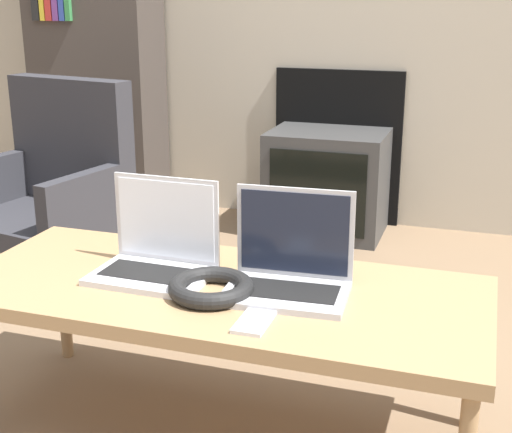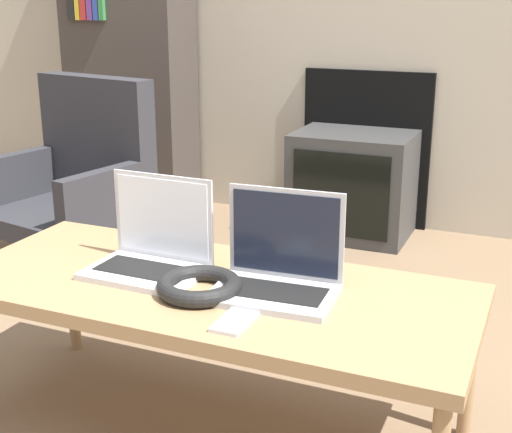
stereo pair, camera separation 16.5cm
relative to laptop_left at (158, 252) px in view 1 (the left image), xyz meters
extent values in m
cube|color=black|center=(0.06, 1.91, -0.10)|extent=(0.64, 0.03, 0.76)
cube|color=#9E7A51|center=(0.18, -0.03, -0.08)|extent=(1.32, 0.56, 0.04)
cylinder|color=#9E7A51|center=(-0.44, 0.21, -0.29)|extent=(0.04, 0.04, 0.39)
cylinder|color=#9E7A51|center=(0.80, 0.21, -0.29)|extent=(0.04, 0.04, 0.39)
cube|color=silver|center=(0.00, -0.04, -0.05)|extent=(0.30, 0.21, 0.02)
cube|color=black|center=(0.00, -0.04, -0.04)|extent=(0.25, 0.12, 0.00)
cube|color=silver|center=(0.00, 0.06, 0.07)|extent=(0.29, 0.01, 0.23)
cube|color=white|center=(0.00, 0.05, 0.07)|extent=(0.27, 0.01, 0.21)
cube|color=#B2B2B7|center=(0.35, -0.04, -0.05)|extent=(0.31, 0.22, 0.02)
cube|color=black|center=(0.35, -0.04, -0.04)|extent=(0.26, 0.13, 0.00)
cube|color=#B2B2B7|center=(0.35, 0.06, 0.07)|extent=(0.29, 0.03, 0.23)
cube|color=black|center=(0.35, 0.05, 0.07)|extent=(0.27, 0.02, 0.21)
torus|color=black|center=(0.18, -0.09, -0.04)|extent=(0.21, 0.21, 0.04)
cube|color=silver|center=(0.33, -0.19, -0.05)|extent=(0.07, 0.15, 0.01)
cube|color=#383838|center=(0.06, 1.70, -0.23)|extent=(0.55, 0.41, 0.50)
cube|color=black|center=(0.06, 1.49, -0.23)|extent=(0.45, 0.01, 0.39)
cube|color=#2D2D33|center=(-0.94, 0.81, -0.26)|extent=(0.68, 0.64, 0.08)
cube|color=#2D2D33|center=(-0.89, 1.02, 0.04)|extent=(0.60, 0.21, 0.52)
cube|color=#2D2D33|center=(-0.67, 0.76, -0.12)|extent=(0.15, 0.48, 0.20)
cylinder|color=#4C3828|center=(-0.69, 0.59, -0.39)|extent=(0.04, 0.04, 0.18)
cylinder|color=#4C3828|center=(-1.18, 1.03, -0.39)|extent=(0.04, 0.04, 0.18)
cylinder|color=#4C3828|center=(-0.69, 1.03, -0.39)|extent=(0.04, 0.04, 0.18)
cube|color=#3F3833|center=(-1.19, 1.75, 0.42)|extent=(0.65, 0.30, 1.80)
cube|color=#6B387F|center=(-1.30, 1.59, 0.59)|extent=(0.03, 0.02, 0.17)
camera|label=1|loc=(0.78, -1.55, 0.63)|focal=50.00mm
camera|label=2|loc=(0.94, -1.49, 0.63)|focal=50.00mm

